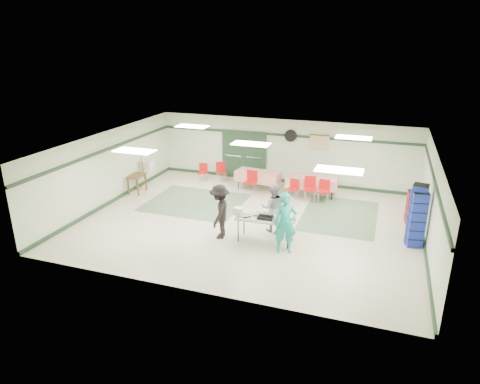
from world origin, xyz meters
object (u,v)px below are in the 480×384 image
(chair_a, at_px, (310,186))
(crate_stack_red, at_px, (413,207))
(crate_stack_blue_a, at_px, (417,219))
(dining_table_a, at_px, (312,182))
(serving_table, at_px, (265,220))
(office_printer, at_px, (147,165))
(chair_d, at_px, (251,180))
(chair_loose_a, at_px, (221,170))
(chair_loose_b, at_px, (203,170))
(volunteer_grey, at_px, (273,207))
(broom, at_px, (143,171))
(chair_c, at_px, (324,189))
(volunteer_dark, at_px, (220,212))
(dining_table_b, at_px, (258,176))
(printer_table, at_px, (137,178))
(volunteer_teal, at_px, (285,223))
(chair_b, at_px, (294,187))
(crate_stack_blue_b, at_px, (417,215))

(chair_a, bearing_deg, crate_stack_red, -29.71)
(crate_stack_blue_a, bearing_deg, crate_stack_red, 90.00)
(dining_table_a, height_order, chair_a, chair_a)
(serving_table, distance_m, office_printer, 6.91)
(chair_d, xyz_separation_m, chair_loose_a, (-1.69, 1.03, -0.05))
(chair_loose_b, bearing_deg, volunteer_grey, -53.90)
(chair_loose_b, xyz_separation_m, crate_stack_red, (8.43, -1.84, 0.09))
(broom, bearing_deg, office_printer, 76.16)
(chair_c, xyz_separation_m, broom, (-7.27, -0.78, 0.20))
(dining_table_a, bearing_deg, volunteer_dark, -115.85)
(volunteer_dark, distance_m, crate_stack_red, 6.47)
(dining_table_b, bearing_deg, printer_table, -150.49)
(volunteer_teal, relative_size, crate_stack_red, 1.60)
(chair_a, height_order, crate_stack_blue_a, crate_stack_blue_a)
(chair_c, bearing_deg, dining_table_a, 133.54)
(dining_table_b, distance_m, chair_loose_b, 2.58)
(office_printer, bearing_deg, printer_table, -89.26)
(chair_d, bearing_deg, chair_loose_a, 150.95)
(volunteer_dark, distance_m, chair_loose_b, 5.68)
(dining_table_b, height_order, crate_stack_red, crate_stack_red)
(chair_b, height_order, crate_stack_blue_a, crate_stack_blue_a)
(volunteer_teal, distance_m, volunteer_dark, 2.14)
(dining_table_a, xyz_separation_m, printer_table, (-6.64, -1.98, 0.06))
(serving_table, distance_m, broom, 6.88)
(volunteer_grey, height_order, crate_stack_blue_a, crate_stack_blue_a)
(dining_table_b, relative_size, crate_stack_blue_a, 1.08)
(serving_table, height_order, dining_table_b, dining_table_b)
(chair_b, bearing_deg, broom, -166.73)
(volunteer_teal, xyz_separation_m, volunteer_dark, (-2.12, 0.30, -0.04))
(serving_table, relative_size, crate_stack_blue_a, 1.04)
(volunteer_grey, xyz_separation_m, broom, (-6.13, 2.33, -0.06))
(broom, bearing_deg, chair_loose_b, 46.93)
(dining_table_a, bearing_deg, volunteer_teal, -91.28)
(dining_table_a, distance_m, chair_d, 2.37)
(chair_loose_a, bearing_deg, volunteer_dark, -104.42)
(chair_d, relative_size, broom, 0.66)
(chair_loose_a, relative_size, office_printer, 1.92)
(crate_stack_blue_a, relative_size, broom, 1.21)
(dining_table_b, bearing_deg, chair_c, -6.15)
(dining_table_b, bearing_deg, volunteer_grey, -60.89)
(crate_stack_blue_b, bearing_deg, volunteer_teal, -153.69)
(serving_table, height_order, volunteer_grey, volunteer_grey)
(chair_loose_a, xyz_separation_m, crate_stack_blue_a, (7.66, -3.80, 0.33))
(dining_table_a, relative_size, dining_table_b, 1.08)
(chair_d, bearing_deg, volunteer_dark, -83.63)
(dining_table_a, bearing_deg, serving_table, -100.32)
(chair_loose_a, xyz_separation_m, printer_table, (-2.64, -2.45, 0.11))
(dining_table_a, bearing_deg, crate_stack_blue_a, -44.96)
(chair_b, height_order, crate_stack_red, crate_stack_red)
(crate_stack_blue_a, relative_size, crate_stack_blue_b, 0.91)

